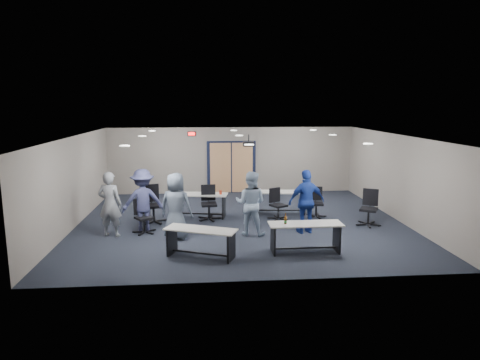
{
  "coord_description": "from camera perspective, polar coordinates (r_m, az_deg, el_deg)",
  "views": [
    {
      "loc": [
        -1.09,
        -12.89,
        3.68
      ],
      "look_at": [
        -0.04,
        -0.3,
        1.39
      ],
      "focal_mm": 32.0,
      "sensor_mm": 36.0,
      "label": 1
    }
  ],
  "objects": [
    {
      "name": "chair_back_d",
      "position": [
        14.13,
        10.14,
        -2.96
      ],
      "size": [
        0.7,
        0.7,
        0.97
      ],
      "primitive_type": null,
      "rotation": [
        0.0,
        0.0,
        -0.15
      ],
      "color": "black",
      "rests_on": "floor"
    },
    {
      "name": "ceiling_projector",
      "position": [
        13.52,
        1.17,
        4.84
      ],
      "size": [
        0.35,
        0.32,
        0.37
      ],
      "color": "black",
      "rests_on": "ceiling"
    },
    {
      "name": "chair_back_b",
      "position": [
        13.61,
        -4.17,
        -3.06
      ],
      "size": [
        0.74,
        0.74,
        1.1
      ],
      "primitive_type": null,
      "rotation": [
        0.0,
        0.0,
        0.07
      ],
      "color": "black",
      "rests_on": "floor"
    },
    {
      "name": "floor",
      "position": [
        13.45,
        0.07,
        -5.62
      ],
      "size": [
        10.0,
        10.0,
        0.0
      ],
      "primitive_type": "plane",
      "color": "black",
      "rests_on": "ground"
    },
    {
      "name": "exit_sign",
      "position": [
        17.39,
        -6.47,
        6.14
      ],
      "size": [
        0.32,
        0.07,
        0.18
      ],
      "color": "black",
      "rests_on": "back_wall"
    },
    {
      "name": "chair_back_a",
      "position": [
        13.52,
        -11.48,
        -3.18
      ],
      "size": [
        0.95,
        0.95,
        1.17
      ],
      "primitive_type": null,
      "rotation": [
        0.0,
        0.0,
        0.37
      ],
      "color": "black",
      "rests_on": "floor"
    },
    {
      "name": "table_back_left",
      "position": [
        14.0,
        -5.56,
        -2.81
      ],
      "size": [
        1.98,
        0.96,
        0.89
      ],
      "rotation": [
        0.0,
        0.0,
        -0.18
      ],
      "color": "#A7A49D",
      "rests_on": "floor"
    },
    {
      "name": "ceiling",
      "position": [
        12.97,
        0.07,
        5.92
      ],
      "size": [
        10.0,
        9.0,
        0.04
      ],
      "primitive_type": "cube",
      "color": "white",
      "rests_on": "back_wall"
    },
    {
      "name": "left_wall",
      "position": [
        13.67,
        -21.3,
        -0.27
      ],
      "size": [
        0.04,
        9.0,
        2.7
      ],
      "primitive_type": "cube",
      "color": "gray",
      "rests_on": "floor"
    },
    {
      "name": "person_navy",
      "position": [
        12.31,
        8.85,
        -2.85
      ],
      "size": [
        1.14,
        0.64,
        1.83
      ],
      "primitive_type": "imported",
      "rotation": [
        0.0,
        0.0,
        3.33
      ],
      "color": "navy",
      "rests_on": "floor"
    },
    {
      "name": "chair_loose_right",
      "position": [
        13.52,
        16.8,
        -3.58
      ],
      "size": [
        0.94,
        0.94,
        1.1
      ],
      "primitive_type": null,
      "rotation": [
        0.0,
        0.0,
        -0.53
      ],
      "color": "black",
      "rests_on": "floor"
    },
    {
      "name": "person_gray",
      "position": [
        12.38,
        -16.95,
        -3.11
      ],
      "size": [
        0.74,
        0.57,
        1.83
      ],
      "primitive_type": "imported",
      "rotation": [
        0.0,
        0.0,
        2.93
      ],
      "color": "gray",
      "rests_on": "floor"
    },
    {
      "name": "table_back_right",
      "position": [
        14.45,
        5.24,
        -2.45
      ],
      "size": [
        1.9,
        0.79,
        0.75
      ],
      "rotation": [
        0.0,
        0.0,
        -0.09
      ],
      "color": "#A7A49D",
      "rests_on": "floor"
    },
    {
      "name": "double_door",
      "position": [
        17.59,
        -1.15,
        1.66
      ],
      "size": [
        2.0,
        0.07,
        2.2
      ],
      "color": "black",
      "rests_on": "back_wall"
    },
    {
      "name": "table_front_right",
      "position": [
        10.82,
        8.66,
        -6.9
      ],
      "size": [
        1.82,
        0.61,
        1.01
      ],
      "rotation": [
        0.0,
        0.0,
        -0.0
      ],
      "color": "#A7A49D",
      "rests_on": "floor"
    },
    {
      "name": "ceiling_can_lights",
      "position": [
        13.23,
        -0.02,
        5.88
      ],
      "size": [
        6.24,
        5.74,
        0.02
      ],
      "primitive_type": null,
      "color": "white",
      "rests_on": "ceiling"
    },
    {
      "name": "chair_loose_left",
      "position": [
        12.52,
        -12.68,
        -4.75
      ],
      "size": [
        0.86,
        0.86,
        0.99
      ],
      "primitive_type": null,
      "rotation": [
        0.0,
        0.0,
        0.59
      ],
      "color": "black",
      "rests_on": "floor"
    },
    {
      "name": "table_front_left",
      "position": [
        10.41,
        -5.24,
        -7.69
      ],
      "size": [
        1.83,
        1.18,
        0.7
      ],
      "rotation": [
        0.0,
        0.0,
        -0.38
      ],
      "color": "#A7A49D",
      "rests_on": "floor"
    },
    {
      "name": "chair_back_c",
      "position": [
        13.7,
        5.15,
        -3.22
      ],
      "size": [
        0.84,
        0.84,
        0.99
      ],
      "primitive_type": null,
      "rotation": [
        0.0,
        0.0,
        0.48
      ],
      "color": "black",
      "rests_on": "floor"
    },
    {
      "name": "front_wall",
      "position": [
        8.78,
        2.56,
        -5.16
      ],
      "size": [
        10.0,
        0.04,
        2.7
      ],
      "primitive_type": "cube",
      "color": "gray",
      "rests_on": "floor"
    },
    {
      "name": "person_back",
      "position": [
        12.59,
        -12.82,
        -2.7
      ],
      "size": [
        1.29,
        0.9,
        1.83
      ],
      "primitive_type": "imported",
      "rotation": [
        0.0,
        0.0,
        3.34
      ],
      "color": "navy",
      "rests_on": "floor"
    },
    {
      "name": "right_wall",
      "position": [
        14.45,
        20.25,
        0.34
      ],
      "size": [
        0.04,
        9.0,
        2.7
      ],
      "primitive_type": "cube",
      "color": "gray",
      "rests_on": "floor"
    },
    {
      "name": "person_lightblue",
      "position": [
        12.0,
        1.42,
        -3.12
      ],
      "size": [
        1.06,
        0.94,
        1.81
      ],
      "primitive_type": "imported",
      "rotation": [
        0.0,
        0.0,
        2.8
      ],
      "color": "#98AEC9",
      "rests_on": "floor"
    },
    {
      "name": "person_plaid",
      "position": [
        11.76,
        -8.53,
        -3.46
      ],
      "size": [
        1.03,
        0.82,
        1.83
      ],
      "primitive_type": "imported",
      "rotation": [
        0.0,
        0.0,
        2.84
      ],
      "color": "#505C6D",
      "rests_on": "floor"
    },
    {
      "name": "back_wall",
      "position": [
        17.58,
        -1.16,
        2.64
      ],
      "size": [
        10.0,
        0.04,
        2.7
      ],
      "primitive_type": "cube",
      "color": "gray",
      "rests_on": "floor"
    }
  ]
}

